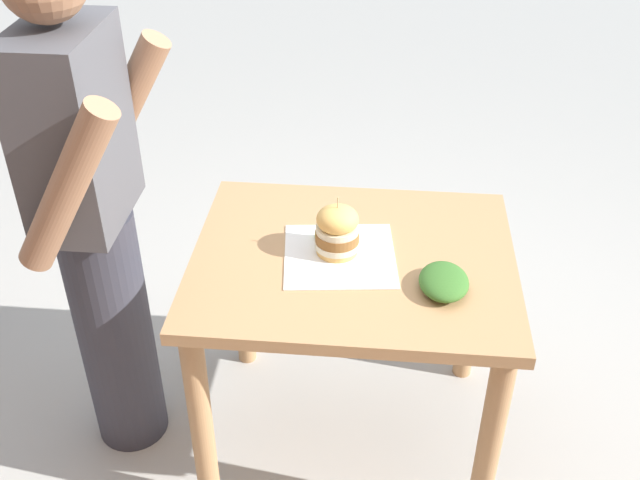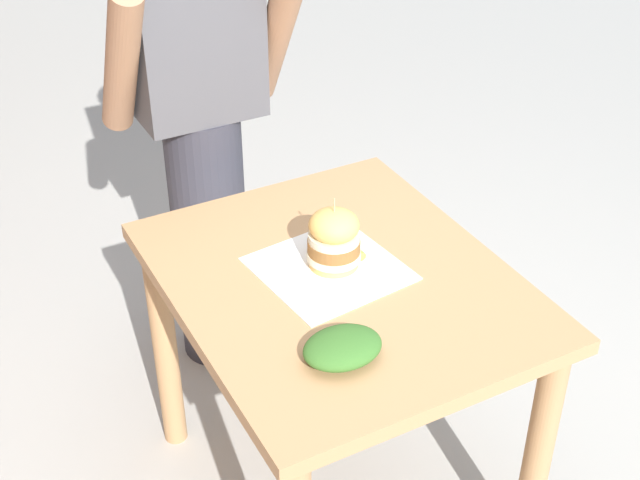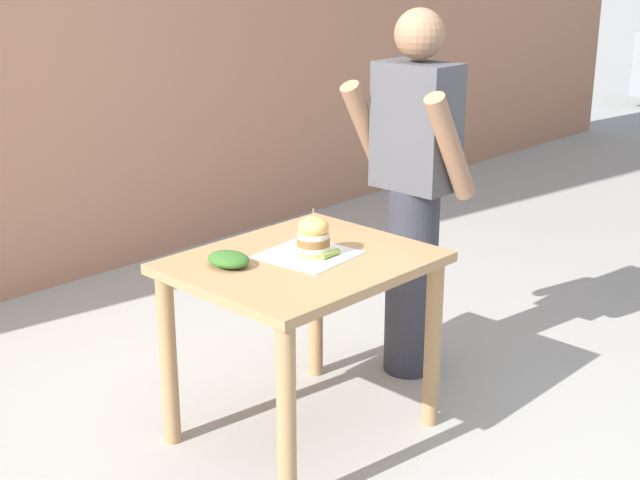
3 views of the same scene
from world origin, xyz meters
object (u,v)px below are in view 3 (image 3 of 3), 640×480
at_px(patio_table, 303,292).
at_px(side_salad, 229,259).
at_px(sandwich, 313,236).
at_px(pickle_spear, 330,254).
at_px(diner_across_table, 414,191).
at_px(parked_car_far_end, 389,25).

relative_size(patio_table, side_salad, 5.36).
bearing_deg(patio_table, side_salad, -117.81).
height_order(sandwich, side_salad, sandwich).
xyz_separation_m(patio_table, pickle_spear, (0.08, 0.08, 0.16)).
distance_m(side_salad, diner_across_table, 1.03).
bearing_deg(patio_table, diner_across_table, 93.71).
relative_size(patio_table, diner_across_table, 0.57).
xyz_separation_m(patio_table, diner_across_table, (-0.05, 0.76, 0.25)).
bearing_deg(diner_across_table, patio_table, -86.29).
relative_size(sandwich, diner_across_table, 0.11).
bearing_deg(sandwich, side_salad, -115.67).
relative_size(diner_across_table, parked_car_far_end, 0.40).
xyz_separation_m(patio_table, side_salad, (-0.14, -0.26, 0.17)).
distance_m(patio_table, pickle_spear, 0.19).
xyz_separation_m(diner_across_table, parked_car_far_end, (-6.97, 8.29, -0.16)).
xyz_separation_m(side_salad, diner_across_table, (0.09, 1.02, 0.08)).
bearing_deg(parked_car_far_end, pickle_spear, -51.66).
bearing_deg(diner_across_table, parked_car_far_end, 130.06).
height_order(patio_table, diner_across_table, diner_across_table).
xyz_separation_m(sandwich, parked_car_far_end, (-7.03, 9.00, -0.13)).
bearing_deg(sandwich, parked_car_far_end, 127.99).
height_order(patio_table, parked_car_far_end, parked_car_far_end).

